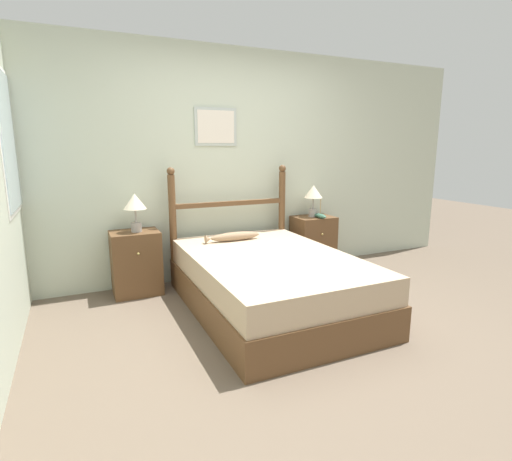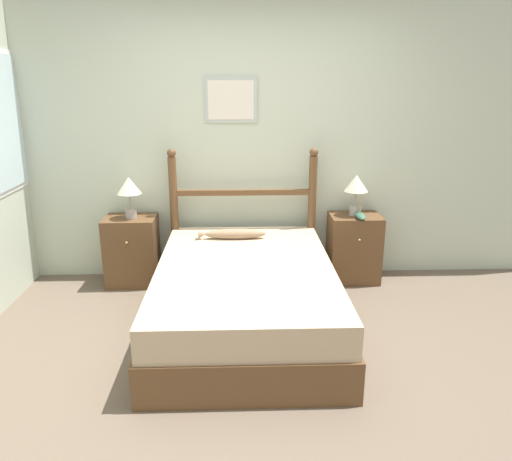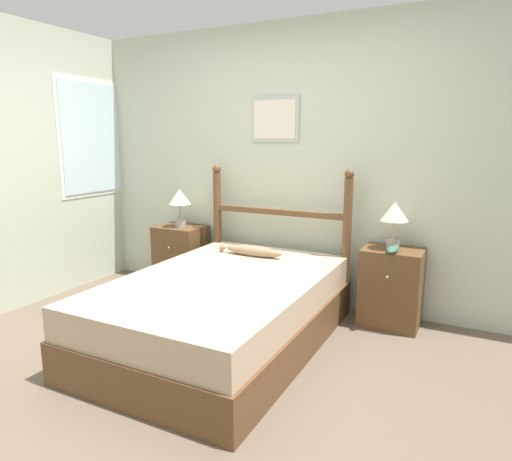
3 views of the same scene
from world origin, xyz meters
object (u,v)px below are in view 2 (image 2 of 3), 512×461
Objects in this scene: bed at (245,297)px; nightstand_right at (354,248)px; nightstand_left at (132,250)px; fish_pillow at (233,234)px; table_lamp_right at (356,186)px; table_lamp_left at (129,189)px; model_boat at (360,216)px.

bed is 3.19× the size of nightstand_right.
nightstand_left is 1.08× the size of fish_pillow.
table_lamp_right reaches higher than fish_pillow.
bed is 5.41× the size of table_lamp_left.
table_lamp_left is (-2.09, -0.02, 0.60)m from nightstand_right.
table_lamp_left reaches higher than nightstand_right.
table_lamp_right is (2.08, 0.03, 0.00)m from table_lamp_left.
model_boat is at bearing 37.22° from bed.
bed is at bearing -41.33° from table_lamp_left.
fish_pillow is at bearing -15.87° from nightstand_left.
nightstand_left is 1.70× the size of table_lamp_right.
table_lamp_left is at bearing -45.27° from nightstand_left.
fish_pillow reaches higher than bed.
nightstand_right is 0.37m from model_boat.
nightstand_left is at bearing 164.13° from fish_pillow.
table_lamp_left is 0.64× the size of fish_pillow.
nightstand_right is 2.88× the size of model_boat.
nightstand_left is 2.11m from nightstand_right.
model_boat is at bearing -2.66° from table_lamp_left.
table_lamp_left is 1.00× the size of table_lamp_right.
model_boat reaches higher than nightstand_right.
bed is 1.41m from nightstand_right.
table_lamp_right is at bearing 152.63° from nightstand_right.
model_boat is (0.01, -0.12, 0.35)m from nightstand_right.
bed is 9.17× the size of model_boat.
nightstand_right is 1.70× the size of table_lamp_right.
bed is at bearing -138.14° from table_lamp_right.
table_lamp_right is (2.10, 0.01, 0.60)m from nightstand_left.
table_lamp_right is (1.05, 0.94, 0.67)m from bed.
table_lamp_left reaches higher than model_boat.
nightstand_left is at bearing 180.00° from nightstand_right.
nightstand_left is at bearing -179.85° from table_lamp_right.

